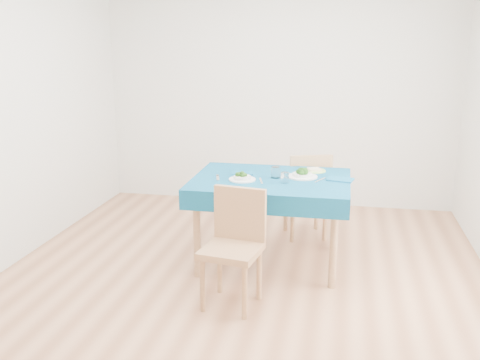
% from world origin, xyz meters
% --- Properties ---
extents(room_shell, '(4.02, 4.52, 2.73)m').
position_xyz_m(room_shell, '(0.00, 0.00, 1.35)').
color(room_shell, '#955F3E').
rests_on(room_shell, ground).
extents(table, '(1.30, 0.99, 0.76)m').
position_xyz_m(table, '(0.18, 0.44, 0.38)').
color(table, navy).
rests_on(table, ground).
extents(chair_near, '(0.46, 0.49, 0.99)m').
position_xyz_m(chair_near, '(0.01, -0.38, 0.50)').
color(chair_near, '#976C47').
rests_on(chair_near, ground).
extents(chair_far, '(0.52, 0.54, 1.00)m').
position_xyz_m(chair_far, '(0.42, 1.17, 0.50)').
color(chair_far, '#976C47').
rests_on(chair_far, ground).
extents(bowl_near, '(0.22, 0.22, 0.07)m').
position_xyz_m(bowl_near, '(-0.05, 0.34, 0.79)').
color(bowl_near, white).
rests_on(bowl_near, table).
extents(bowl_far, '(0.26, 0.26, 0.08)m').
position_xyz_m(bowl_far, '(0.43, 0.53, 0.80)').
color(bowl_far, white).
rests_on(bowl_far, table).
extents(fork_near, '(0.07, 0.17, 0.00)m').
position_xyz_m(fork_near, '(-0.26, 0.37, 0.76)').
color(fork_near, silver).
rests_on(fork_near, table).
extents(knife_near, '(0.06, 0.18, 0.00)m').
position_xyz_m(knife_near, '(0.11, 0.34, 0.76)').
color(knife_near, silver).
rests_on(knife_near, table).
extents(fork_far, '(0.08, 0.16, 0.00)m').
position_xyz_m(fork_far, '(0.28, 0.55, 0.76)').
color(fork_far, silver).
rests_on(fork_far, table).
extents(knife_far, '(0.09, 0.18, 0.00)m').
position_xyz_m(knife_far, '(0.59, 0.47, 0.76)').
color(knife_far, silver).
rests_on(knife_far, table).
extents(napkin_near, '(0.20, 0.16, 0.01)m').
position_xyz_m(napkin_near, '(-0.09, 0.56, 0.76)').
color(napkin_near, navy).
rests_on(napkin_near, table).
extents(napkin_far, '(0.23, 0.19, 0.01)m').
position_xyz_m(napkin_far, '(0.75, 0.49, 0.76)').
color(napkin_far, navy).
rests_on(napkin_far, table).
extents(tumbler_center, '(0.07, 0.07, 0.09)m').
position_xyz_m(tumbler_center, '(0.21, 0.47, 0.80)').
color(tumbler_center, white).
rests_on(tumbler_center, table).
extents(tumbler_side, '(0.07, 0.07, 0.09)m').
position_xyz_m(tumbler_side, '(0.31, 0.32, 0.80)').
color(tumbler_side, white).
rests_on(tumbler_side, table).
extents(side_plate, '(0.20, 0.20, 0.01)m').
position_xyz_m(side_plate, '(0.52, 0.77, 0.76)').
color(side_plate, '#B2E46F').
rests_on(side_plate, table).
extents(bread_slice, '(0.13, 0.13, 0.02)m').
position_xyz_m(bread_slice, '(0.52, 0.77, 0.78)').
color(bread_slice, beige).
rests_on(bread_slice, side_plate).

